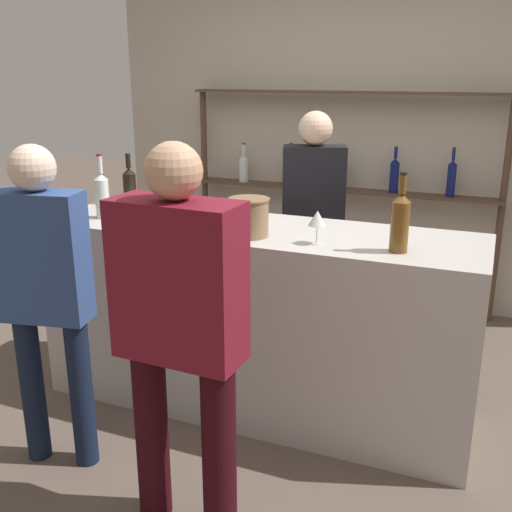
# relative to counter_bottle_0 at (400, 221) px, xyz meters

# --- Properties ---
(ground_plane) EXTENTS (16.00, 16.00, 0.00)m
(ground_plane) POSITION_rel_counter_bottle_0_xyz_m (-0.76, 0.16, -1.18)
(ground_plane) COLOR brown
(bar_counter) EXTENTS (2.35, 0.68, 1.04)m
(bar_counter) POSITION_rel_counter_bottle_0_xyz_m (-0.76, 0.16, -0.66)
(bar_counter) COLOR #B7B2AD
(bar_counter) RESTS_ON ground_plane
(back_wall) EXTENTS (3.95, 0.12, 2.80)m
(back_wall) POSITION_rel_counter_bottle_0_xyz_m (-0.76, 2.10, 0.22)
(back_wall) COLOR #B2A899
(back_wall) RESTS_ON ground_plane
(back_shelf) EXTENTS (2.45, 0.18, 1.68)m
(back_shelf) POSITION_rel_counter_bottle_0_xyz_m (-0.78, 1.92, -0.05)
(back_shelf) COLOR #4C3828
(back_shelf) RESTS_ON ground_plane
(counter_bottle_0) EXTENTS (0.08, 0.08, 0.37)m
(counter_bottle_0) POSITION_rel_counter_bottle_0_xyz_m (0.00, 0.00, 0.00)
(counter_bottle_0) COLOR brown
(counter_bottle_0) RESTS_ON bar_counter
(counter_bottle_1) EXTENTS (0.08, 0.08, 0.31)m
(counter_bottle_1) POSITION_rel_counter_bottle_0_xyz_m (-1.70, 0.39, -0.02)
(counter_bottle_1) COLOR black
(counter_bottle_1) RESTS_ON bar_counter
(counter_bottle_2) EXTENTS (0.08, 0.08, 0.36)m
(counter_bottle_2) POSITION_rel_counter_bottle_0_xyz_m (-1.64, 0.04, -0.01)
(counter_bottle_2) COLOR silver
(counter_bottle_2) RESTS_ON bar_counter
(wine_glass) EXTENTS (0.09, 0.09, 0.16)m
(wine_glass) POSITION_rel_counter_bottle_0_xyz_m (-0.38, -0.01, -0.02)
(wine_glass) COLOR silver
(wine_glass) RESTS_ON bar_counter
(ice_bucket) EXTENTS (0.21, 0.21, 0.19)m
(ice_bucket) POSITION_rel_counter_bottle_0_xyz_m (-0.74, -0.01, -0.05)
(ice_bucket) COLOR #846647
(ice_bucket) RESTS_ON bar_counter
(customer_left) EXTENTS (0.42, 0.25, 1.54)m
(customer_left) POSITION_rel_counter_bottle_0_xyz_m (-1.45, -0.69, -0.27)
(customer_left) COLOR #121C33
(customer_left) RESTS_ON ground_plane
(customer_center) EXTENTS (0.50, 0.24, 1.60)m
(customer_center) POSITION_rel_counter_bottle_0_xyz_m (-0.67, -0.84, -0.26)
(customer_center) COLOR black
(customer_center) RESTS_ON ground_plane
(server_behind_counter) EXTENTS (0.42, 0.29, 1.60)m
(server_behind_counter) POSITION_rel_counter_bottle_0_xyz_m (-0.68, 0.90, -0.23)
(server_behind_counter) COLOR black
(server_behind_counter) RESTS_ON ground_plane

